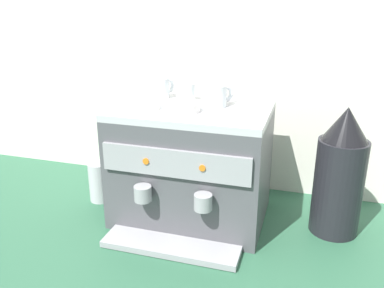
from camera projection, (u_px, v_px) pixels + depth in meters
The scene contains 10 objects.
ground_plane at pixel (192, 214), 1.51m from camera, with size 4.00×4.00×0.00m, color #28563D.
tiled_backsplash_wall at pixel (215, 50), 1.60m from camera, with size 2.80×0.03×1.12m, color silver.
espresso_machine at pixel (192, 164), 1.44m from camera, with size 0.52×0.47×0.41m.
ceramic_cup_0 at pixel (186, 92), 1.45m from camera, with size 0.07×0.09×0.06m.
ceramic_cup_1 at pixel (216, 96), 1.37m from camera, with size 0.10×0.11×0.07m.
ceramic_cup_2 at pixel (161, 88), 1.48m from camera, with size 0.07×0.10×0.07m.
ceramic_bowl_0 at pixel (182, 107), 1.32m from camera, with size 0.12×0.12×0.03m.
ceramic_bowl_1 at pixel (143, 103), 1.34m from camera, with size 0.11×0.11×0.04m.
coffee_grinder at pixel (340, 174), 1.34m from camera, with size 0.16×0.16×0.44m.
milk_pitcher at pixel (100, 182), 1.59m from camera, with size 0.08×0.08×0.16m, color #B7B7BC.
Camera 1 is at (0.39, -1.27, 0.76)m, focal length 38.16 mm.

